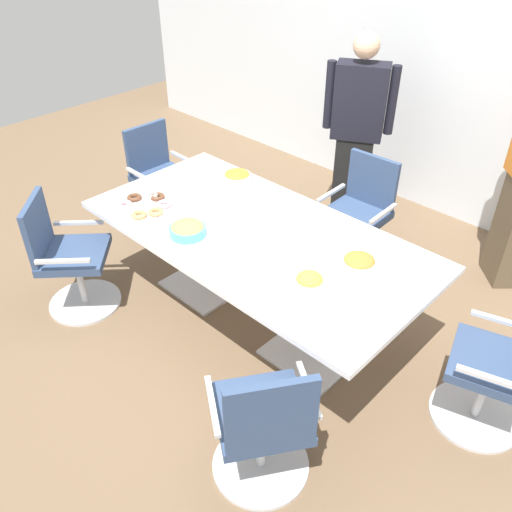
# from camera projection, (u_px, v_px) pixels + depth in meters

# --- Properties ---
(ground_plane) EXTENTS (10.00, 10.00, 0.01)m
(ground_plane) POSITION_uv_depth(u_px,v_px,m) (256.00, 316.00, 4.00)
(ground_plane) COLOR brown
(back_wall) EXTENTS (8.00, 0.10, 2.80)m
(back_wall) POSITION_uv_depth(u_px,v_px,m) (448.00, 60.00, 4.59)
(back_wall) COLOR silver
(back_wall) RESTS_ON ground
(conference_table) EXTENTS (2.40, 1.20, 0.75)m
(conference_table) POSITION_uv_depth(u_px,v_px,m) (256.00, 247.00, 3.63)
(conference_table) COLOR white
(conference_table) RESTS_ON ground
(office_chair_0) EXTENTS (0.67, 0.67, 0.91)m
(office_chair_0) POSITION_uv_depth(u_px,v_px,m) (501.00, 374.00, 2.99)
(office_chair_0) COLOR silver
(office_chair_0) RESTS_ON ground
(office_chair_1) EXTENTS (0.56, 0.56, 0.91)m
(office_chair_1) POSITION_uv_depth(u_px,v_px,m) (358.00, 219.00, 4.35)
(office_chair_1) COLOR silver
(office_chair_1) RESTS_ON ground
(office_chair_2) EXTENTS (0.55, 0.55, 0.91)m
(office_chair_2) POSITION_uv_depth(u_px,v_px,m) (161.00, 182.00, 4.88)
(office_chair_2) COLOR silver
(office_chair_2) RESTS_ON ground
(office_chair_3) EXTENTS (0.76, 0.76, 0.91)m
(office_chair_3) POSITION_uv_depth(u_px,v_px,m) (68.00, 261.00, 3.88)
(office_chair_3) COLOR silver
(office_chair_3) RESTS_ON ground
(office_chair_4) EXTENTS (0.75, 0.75, 0.91)m
(office_chair_4) POSITION_uv_depth(u_px,v_px,m) (263.00, 428.00, 2.70)
(office_chair_4) COLOR silver
(office_chair_4) RESTS_ON ground
(person_standing_0) EXTENTS (0.57, 0.40, 1.70)m
(person_standing_0) POSITION_uv_depth(u_px,v_px,m) (357.00, 129.00, 4.67)
(person_standing_0) COLOR black
(person_standing_0) RESTS_ON ground
(snack_bowl_chips_yellow) EXTENTS (0.18, 0.18, 0.12)m
(snack_bowl_chips_yellow) POSITION_uv_depth(u_px,v_px,m) (309.00, 283.00, 3.02)
(snack_bowl_chips_yellow) COLOR white
(snack_bowl_chips_yellow) RESTS_ON conference_table
(snack_bowl_pretzels) EXTENTS (0.22, 0.22, 0.10)m
(snack_bowl_pretzels) POSITION_uv_depth(u_px,v_px,m) (359.00, 263.00, 3.19)
(snack_bowl_pretzels) COLOR white
(snack_bowl_pretzels) RESTS_ON conference_table
(snack_bowl_cookies) EXTENTS (0.24, 0.24, 0.09)m
(snack_bowl_cookies) POSITION_uv_depth(u_px,v_px,m) (187.00, 229.00, 3.51)
(snack_bowl_cookies) COLOR #4C9EC6
(snack_bowl_cookies) RESTS_ON conference_table
(snack_bowl_chips_orange) EXTENTS (0.22, 0.22, 0.10)m
(snack_bowl_chips_orange) POSITION_uv_depth(u_px,v_px,m) (237.00, 177.00, 4.12)
(snack_bowl_chips_orange) COLOR beige
(snack_bowl_chips_orange) RESTS_ON conference_table
(donut_platter) EXTENTS (0.39, 0.38, 0.04)m
(donut_platter) POSITION_uv_depth(u_px,v_px,m) (144.00, 205.00, 3.81)
(donut_platter) COLOR white
(donut_platter) RESTS_ON conference_table
(plate_stack) EXTENTS (0.19, 0.19, 0.05)m
(plate_stack) POSITION_uv_depth(u_px,v_px,m) (336.00, 232.00, 3.51)
(plate_stack) COLOR white
(plate_stack) RESTS_ON conference_table
(napkin_pile) EXTENTS (0.17, 0.17, 0.07)m
(napkin_pile) POSITION_uv_depth(u_px,v_px,m) (258.00, 239.00, 3.43)
(napkin_pile) COLOR white
(napkin_pile) RESTS_ON conference_table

